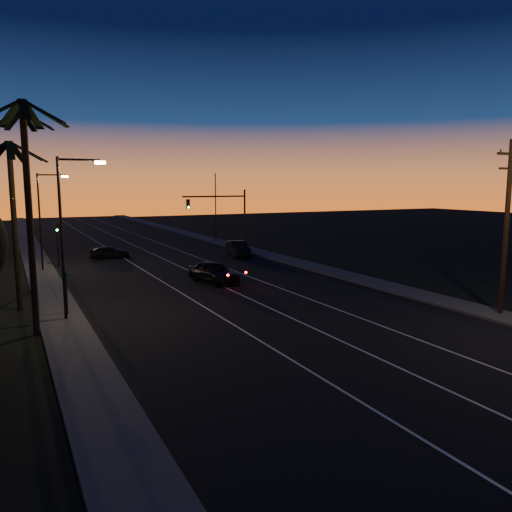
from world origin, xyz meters
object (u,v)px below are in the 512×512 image
signal_mast (225,211)px  right_car (238,249)px  lead_car (214,272)px  cross_car (109,253)px  utility_pole (506,224)px

signal_mast → right_car: size_ratio=1.38×
signal_mast → lead_car: 15.55m
right_car → cross_car: right_car is taller
utility_pole → cross_car: size_ratio=2.30×
utility_pole → right_car: size_ratio=1.94×
signal_mast → cross_car: size_ratio=1.63×
cross_car → lead_car: bearing=-74.0°
utility_pole → lead_car: (-11.17, 16.52, -4.47)m
lead_car → cross_car: lead_car is taller
signal_mast → lead_car: (-6.70, -13.47, -3.94)m
right_car → signal_mast: bearing=124.7°
utility_pole → lead_car: utility_pole is taller
cross_car → signal_mast: bearing=-15.6°
signal_mast → right_car: signal_mast is taller
utility_pole → right_car: (-3.54, 28.66, -4.49)m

